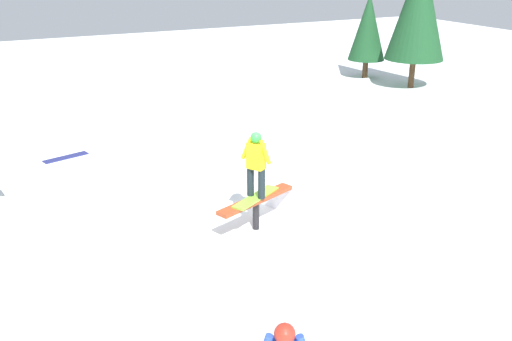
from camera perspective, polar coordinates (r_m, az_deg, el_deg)
name	(u,v)px	position (r m, az deg, el deg)	size (l,w,h in m)	color
ground_plane	(256,229)	(11.91, 0.00, -5.83)	(60.00, 60.00, 0.00)	white
rail_feature	(256,203)	(11.65, 0.00, -3.28)	(1.95, 0.96, 0.70)	black
snow_kicker_ramp	(312,190)	(13.11, 5.67, -1.92)	(1.80, 1.50, 0.57)	white
main_rider_on_rail	(256,166)	(11.33, 0.00, 0.48)	(1.29, 0.91, 1.40)	#8BD13A
loose_snowboard_navy	(66,157)	(16.72, -18.49, 1.25)	(1.25, 0.28, 0.02)	navy
pine_tree_near	(368,27)	(26.14, 11.14, 13.90)	(1.62, 1.62, 3.68)	#4C331E
pine_tree_far	(419,6)	(24.47, 15.95, 15.53)	(2.38, 2.38, 5.41)	#4C331E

